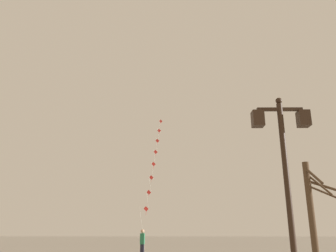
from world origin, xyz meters
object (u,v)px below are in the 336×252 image
at_px(kite_train, 153,168).
at_px(bare_tree, 312,209).
at_px(kite_flyer, 142,244).
at_px(twin_lantern_lamp_post, 284,156).

xyz_separation_m(kite_train, bare_tree, (7.88, -11.41, -3.89)).
relative_size(kite_train, kite_flyer, 7.03).
bearing_deg(bare_tree, kite_train, 124.64).
bearing_deg(bare_tree, twin_lantern_lamp_post, -114.99).
xyz_separation_m(twin_lantern_lamp_post, kite_flyer, (-4.41, 12.80, -2.46)).
bearing_deg(kite_train, kite_flyer, -91.79).
bearing_deg(twin_lantern_lamp_post, kite_flyer, 109.02).
height_order(twin_lantern_lamp_post, kite_flyer, twin_lantern_lamp_post).
xyz_separation_m(kite_train, kite_flyer, (-0.20, -6.48, -5.54)).
bearing_deg(bare_tree, kite_flyer, 148.64).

